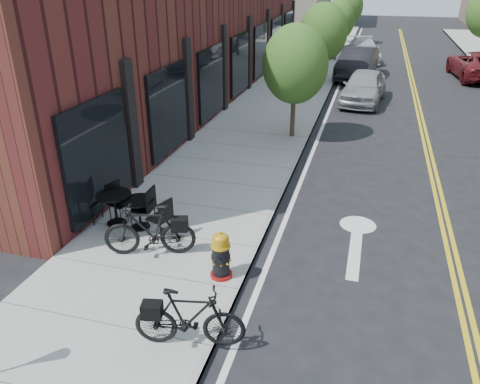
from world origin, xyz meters
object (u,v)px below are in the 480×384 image
(fire_hydrant, at_px, (221,256))
(parked_car_far, at_px, (478,65))
(parked_car_a, at_px, (364,87))
(parked_car_c, at_px, (363,50))
(parked_car_b, at_px, (357,63))
(bistro_set_c, at_px, (115,204))
(bicycle_left, at_px, (149,230))
(bistro_set_b, at_px, (139,209))
(bicycle_right, at_px, (189,318))

(fire_hydrant, distance_m, parked_car_far, 22.82)
(parked_car_a, xyz_separation_m, parked_car_c, (-0.48, 10.71, -0.03))
(parked_car_b, bearing_deg, bistro_set_c, -97.72)
(parked_car_a, relative_size, parked_car_c, 0.89)
(fire_hydrant, relative_size, bistro_set_c, 0.53)
(bicycle_left, height_order, parked_car_far, parked_car_far)
(bistro_set_c, bearing_deg, bistro_set_b, -2.28)
(bistro_set_b, height_order, parked_car_far, parked_car_far)
(bistro_set_c, xyz_separation_m, parked_car_far, (10.81, 20.13, 0.11))
(bicycle_right, bearing_deg, bistro_set_b, 26.23)
(fire_hydrant, bearing_deg, parked_car_a, 64.73)
(parked_car_c, bearing_deg, parked_car_far, -39.09)
(fire_hydrant, distance_m, parked_car_c, 25.26)
(fire_hydrant, bearing_deg, bicycle_left, 150.88)
(bistro_set_c, xyz_separation_m, parked_car_a, (5.01, 13.21, 0.10))
(bicycle_right, height_order, parked_car_b, parked_car_b)
(parked_car_far, bearing_deg, bistro_set_c, 55.67)
(parked_car_c, xyz_separation_m, parked_car_far, (6.28, -3.79, 0.05))
(bistro_set_c, bearing_deg, parked_car_a, 67.55)
(bicycle_right, bearing_deg, fire_hydrant, -8.57)
(bistro_set_b, xyz_separation_m, parked_car_c, (3.92, 23.92, 0.11))
(bistro_set_b, relative_size, parked_car_a, 0.41)
(parked_car_c, bearing_deg, bicycle_left, -105.32)
(bicycle_right, relative_size, parked_car_far, 0.33)
(bistro_set_c, distance_m, parked_car_a, 14.13)
(bistro_set_b, relative_size, parked_car_c, 0.37)
(parked_car_b, bearing_deg, parked_car_c, 94.74)
(bicycle_left, distance_m, bicycle_right, 2.81)
(parked_car_b, distance_m, parked_car_far, 6.57)
(fire_hydrant, xyz_separation_m, bistro_set_c, (-2.96, 1.30, 0.04))
(bistro_set_c, height_order, parked_car_a, parked_car_a)
(parked_car_a, relative_size, parked_car_b, 0.85)
(fire_hydrant, distance_m, bicycle_right, 1.87)
(parked_car_c, bearing_deg, bistro_set_c, -108.71)
(bistro_set_c, distance_m, parked_car_b, 19.04)
(fire_hydrant, xyz_separation_m, bistro_set_b, (-2.35, 1.29, -0.00))
(bistro_set_b, bearing_deg, bicycle_right, -32.54)
(parked_car_a, bearing_deg, bistro_set_c, -104.58)
(parked_car_a, height_order, parked_car_far, parked_car_far)
(bistro_set_b, distance_m, parked_car_far, 22.57)
(parked_car_far, bearing_deg, fire_hydrant, 63.80)
(bicycle_right, bearing_deg, parked_car_c, -14.65)
(parked_car_a, bearing_deg, parked_car_b, 102.34)
(bicycle_right, distance_m, parked_car_b, 21.73)
(bistro_set_b, distance_m, parked_car_c, 24.24)
(parked_car_far, bearing_deg, parked_car_c, -37.20)
(bistro_set_b, relative_size, bistro_set_c, 0.94)
(bicycle_left, xyz_separation_m, parked_car_a, (3.68, 14.16, 0.04))
(bistro_set_c, height_order, parked_car_c, parked_car_c)
(bistro_set_c, bearing_deg, parked_car_c, 77.59)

